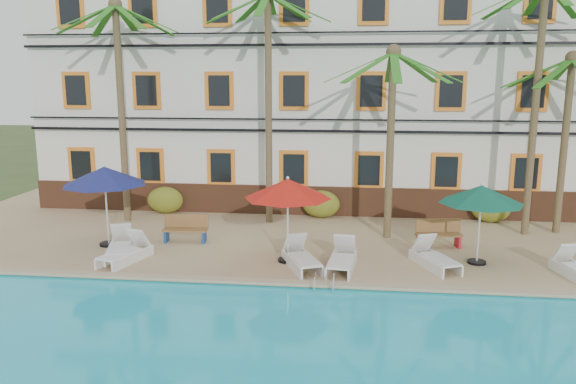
# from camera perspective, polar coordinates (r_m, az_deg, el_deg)

# --- Properties ---
(ground) EXTENTS (100.00, 100.00, 0.00)m
(ground) POSITION_cam_1_polar(r_m,az_deg,el_deg) (16.36, 3.33, -9.09)
(ground) COLOR #384C23
(ground) RESTS_ON ground
(pool_deck) EXTENTS (30.00, 12.00, 0.25)m
(pool_deck) POSITION_cam_1_polar(r_m,az_deg,el_deg) (21.08, 4.11, -4.00)
(pool_deck) COLOR tan
(pool_deck) RESTS_ON ground
(pool_coping) EXTENTS (30.00, 0.35, 0.06)m
(pool_coping) POSITION_cam_1_polar(r_m,az_deg,el_deg) (15.42, 3.15, -9.29)
(pool_coping) COLOR tan
(pool_coping) RESTS_ON pool_deck
(hotel_building) EXTENTS (25.40, 6.44, 10.22)m
(hotel_building) POSITION_cam_1_polar(r_m,az_deg,el_deg) (25.29, 4.79, 10.63)
(hotel_building) COLOR silver
(hotel_building) RESTS_ON pool_deck
(palm_a) EXTENTS (4.59, 4.59, 8.37)m
(palm_a) POSITION_cam_1_polar(r_m,az_deg,el_deg) (22.26, -16.73, 10.72)
(palm_a) COLOR brown
(palm_a) RESTS_ON pool_deck
(palm_b) EXTENTS (4.59, 4.59, 8.72)m
(palm_b) POSITION_cam_1_polar(r_m,az_deg,el_deg) (21.23, -2.01, 11.70)
(palm_b) COLOR brown
(palm_b) RESTS_ON pool_deck
(palm_c) EXTENTS (4.59, 4.59, 6.60)m
(palm_c) POSITION_cam_1_polar(r_m,az_deg,el_deg) (19.36, 10.46, 7.90)
(palm_c) COLOR brown
(palm_c) RESTS_ON pool_deck
(palm_d) EXTENTS (4.59, 4.59, 8.84)m
(palm_d) POSITION_cam_1_polar(r_m,az_deg,el_deg) (21.21, 24.07, 10.91)
(palm_d) COLOR brown
(palm_d) RESTS_ON pool_deck
(palm_e) EXTENTS (4.59, 4.59, 6.42)m
(palm_e) POSITION_cam_1_polar(r_m,az_deg,el_deg) (21.97, 26.49, 7.03)
(palm_e) COLOR brown
(palm_e) RESTS_ON pool_deck
(shrub_left) EXTENTS (1.50, 0.90, 1.10)m
(shrub_left) POSITION_cam_1_polar(r_m,az_deg,el_deg) (23.70, -12.35, -0.81)
(shrub_left) COLOR #1F4E16
(shrub_left) RESTS_ON pool_deck
(shrub_mid) EXTENTS (1.50, 0.90, 1.10)m
(shrub_mid) POSITION_cam_1_polar(r_m,az_deg,el_deg) (22.48, 3.38, -1.22)
(shrub_mid) COLOR #1F4E16
(shrub_mid) RESTS_ON pool_deck
(shrub_right) EXTENTS (1.50, 0.90, 1.10)m
(shrub_right) POSITION_cam_1_polar(r_m,az_deg,el_deg) (23.09, 19.94, -1.57)
(shrub_right) COLOR #1F4E16
(shrub_right) RESTS_ON pool_deck
(umbrella_blue) EXTENTS (2.75, 2.75, 2.74)m
(umbrella_blue) POSITION_cam_1_polar(r_m,az_deg,el_deg) (19.30, -18.14, 1.53)
(umbrella_blue) COLOR black
(umbrella_blue) RESTS_ON pool_deck
(umbrella_red) EXTENTS (2.64, 2.64, 2.64)m
(umbrella_red) POSITION_cam_1_polar(r_m,az_deg,el_deg) (16.69, -0.03, 0.30)
(umbrella_red) COLOR black
(umbrella_red) RESTS_ON pool_deck
(umbrella_green) EXTENTS (2.48, 2.48, 2.48)m
(umbrella_green) POSITION_cam_1_polar(r_m,az_deg,el_deg) (17.50, 19.05, -0.28)
(umbrella_green) COLOR black
(umbrella_green) RESTS_ON pool_deck
(lounger_a) EXTENTS (1.23, 2.10, 0.94)m
(lounger_a) POSITION_cam_1_polar(r_m,az_deg,el_deg) (18.47, -16.70, -5.34)
(lounger_a) COLOR silver
(lounger_a) RESTS_ON pool_deck
(lounger_b) EXTENTS (1.22, 2.04, 0.91)m
(lounger_b) POSITION_cam_1_polar(r_m,az_deg,el_deg) (17.88, -16.15, -5.88)
(lounger_b) COLOR silver
(lounger_b) RESTS_ON pool_deck
(lounger_c) EXTENTS (1.42, 2.08, 0.93)m
(lounger_c) POSITION_cam_1_polar(r_m,az_deg,el_deg) (16.66, 1.35, -6.69)
(lounger_c) COLOR silver
(lounger_c) RESTS_ON pool_deck
(lounger_d) EXTENTS (0.91, 2.02, 0.93)m
(lounger_d) POSITION_cam_1_polar(r_m,az_deg,el_deg) (16.59, 5.49, -6.82)
(lounger_d) COLOR silver
(lounger_d) RESTS_ON pool_deck
(lounger_e) EXTENTS (1.39, 2.02, 0.90)m
(lounger_e) POSITION_cam_1_polar(r_m,az_deg,el_deg) (17.24, 14.63, -6.46)
(lounger_e) COLOR silver
(lounger_e) RESTS_ON pool_deck
(bench_left) EXTENTS (1.52, 0.56, 0.93)m
(bench_left) POSITION_cam_1_polar(r_m,az_deg,el_deg) (19.50, -10.36, -3.63)
(bench_left) COLOR olive
(bench_left) RESTS_ON pool_deck
(bench_right) EXTENTS (1.56, 0.72, 0.93)m
(bench_right) POSITION_cam_1_polar(r_m,az_deg,el_deg) (19.24, 15.00, -4.05)
(bench_right) COLOR olive
(bench_right) RESTS_ON pool_deck
(pool_ladder) EXTENTS (0.54, 0.74, 0.74)m
(pool_ladder) POSITION_cam_1_polar(r_m,az_deg,el_deg) (15.33, 3.72, -9.55)
(pool_ladder) COLOR silver
(pool_ladder) RESTS_ON ground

